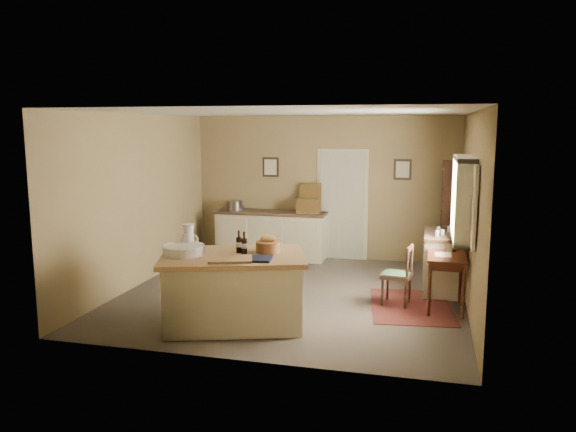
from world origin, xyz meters
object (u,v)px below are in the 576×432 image
at_px(shelving_unit, 453,218).
at_px(writing_desk, 447,262).
at_px(right_cabinet, 444,261).
at_px(sideboard, 272,233).
at_px(desk_chair, 396,276).
at_px(work_island, 232,288).

bearing_deg(shelving_unit, writing_desk, -94.15).
relative_size(writing_desk, right_cabinet, 0.74).
bearing_deg(writing_desk, sideboard, 143.05).
bearing_deg(sideboard, right_cabinet, -24.62).
bearing_deg(sideboard, desk_chair, -43.16).
distance_m(sideboard, desk_chair, 3.41).
xyz_separation_m(work_island, desk_chair, (1.96, 1.33, -0.06)).
distance_m(work_island, sideboard, 3.70).
distance_m(writing_desk, shelving_unit, 2.10).
bearing_deg(right_cabinet, shelving_unit, 82.52).
relative_size(writing_desk, shelving_unit, 0.43).
bearing_deg(desk_chair, work_island, -136.86).
relative_size(work_island, right_cabinet, 1.82).
distance_m(sideboard, shelving_unit, 3.35).
height_order(writing_desk, shelving_unit, shelving_unit).
distance_m(sideboard, writing_desk, 3.95).
bearing_deg(sideboard, shelving_unit, -5.15).
distance_m(desk_chair, right_cabinet, 1.11).
height_order(work_island, desk_chair, work_island).
bearing_deg(shelving_unit, desk_chair, -111.90).
height_order(work_island, shelving_unit, shelving_unit).
bearing_deg(writing_desk, right_cabinet, 90.01).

